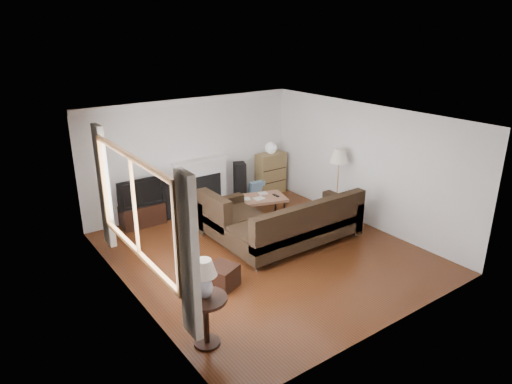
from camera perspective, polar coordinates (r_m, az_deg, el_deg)
room at (r=7.98m, az=1.25°, el=0.41°), size 5.10×5.60×2.54m
window at (r=6.61m, az=-14.95°, el=-1.79°), size 0.12×2.74×1.54m
curtain_near at (r=5.41m, az=-8.39°, el=-8.11°), size 0.10×0.35×2.10m
curtain_far at (r=8.04m, az=-18.47°, el=0.63°), size 0.10×0.35×2.10m
fireplace at (r=10.38m, az=-6.84°, el=1.06°), size 1.40×0.26×1.15m
tv_stand at (r=9.81m, az=-14.01°, el=-2.77°), size 0.90×0.40×0.45m
television at (r=9.62m, az=-14.27°, el=0.12°), size 1.05×0.14×0.60m
speaker_left at (r=9.97m, az=-11.25°, el=-0.98°), size 0.31×0.34×0.83m
speaker_right at (r=10.80m, az=-2.03°, el=1.32°), size 0.35×0.38×0.92m
bookshelf at (r=11.29m, az=1.84°, el=2.38°), size 0.73×0.35×1.00m
globe_lamp at (r=11.11m, az=1.88°, el=5.52°), size 0.28×0.28×0.28m
sectional_sofa at (r=8.60m, az=5.09°, el=-3.86°), size 2.81×2.06×0.91m
coffee_table at (r=9.83m, az=0.08°, el=-1.99°), size 1.37×1.00×0.48m
footstool at (r=7.40m, az=-4.24°, el=-10.47°), size 0.56×0.56×0.36m
floor_lamp at (r=9.83m, az=10.17°, el=0.98°), size 0.44×0.44×1.54m
side_table at (r=6.15m, az=-6.24°, el=-15.72°), size 0.56×0.56×0.71m
table_lamp at (r=5.81m, az=-6.47°, el=-10.77°), size 0.33×0.33×0.53m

